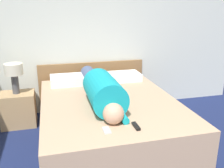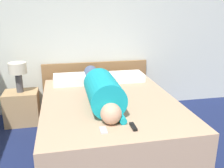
{
  "view_description": "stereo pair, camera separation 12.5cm",
  "coord_description": "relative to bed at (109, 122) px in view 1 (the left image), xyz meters",
  "views": [
    {
      "loc": [
        -0.69,
        -0.3,
        1.69
      ],
      "look_at": [
        -0.02,
        2.3,
        0.84
      ],
      "focal_mm": 40.0,
      "sensor_mm": 36.0,
      "label": 1
    },
    {
      "loc": [
        -0.57,
        -0.33,
        1.69
      ],
      "look_at": [
        -0.02,
        2.3,
        0.84
      ],
      "focal_mm": 40.0,
      "sensor_mm": 36.0,
      "label": 2
    }
  ],
  "objects": [
    {
      "name": "cell_phone",
      "position": [
        -0.21,
        -0.76,
        0.3
      ],
      "size": [
        0.06,
        0.13,
        0.01
      ],
      "color": "#B2B7BC",
      "rests_on": "bed"
    },
    {
      "name": "tv_remote",
      "position": [
        0.08,
        -0.76,
        0.31
      ],
      "size": [
        0.04,
        0.15,
        0.02
      ],
      "color": "black",
      "rests_on": "bed"
    },
    {
      "name": "bed",
      "position": [
        0.0,
        0.0,
        0.0
      ],
      "size": [
        1.6,
        2.05,
        0.59
      ],
      "color": "tan",
      "rests_on": "ground_plane"
    },
    {
      "name": "pillow_second",
      "position": [
        0.39,
        0.77,
        0.35
      ],
      "size": [
        0.54,
        0.35,
        0.11
      ],
      "color": "white",
      "rests_on": "bed"
    },
    {
      "name": "wall_back",
      "position": [
        0.02,
        1.23,
        1.0
      ],
      "size": [
        5.17,
        0.06,
        2.6
      ],
      "color": "silver",
      "rests_on": "ground_plane"
    },
    {
      "name": "pillow_near_headboard",
      "position": [
        -0.39,
        0.77,
        0.36
      ],
      "size": [
        0.57,
        0.35,
        0.12
      ],
      "color": "white",
      "rests_on": "bed"
    },
    {
      "name": "nightstand",
      "position": [
        -1.16,
        0.83,
        -0.05
      ],
      "size": [
        0.48,
        0.37,
        0.49
      ],
      "color": "tan",
      "rests_on": "ground_plane"
    },
    {
      "name": "table_lamp",
      "position": [
        -1.16,
        0.83,
        0.51
      ],
      "size": [
        0.25,
        0.25,
        0.43
      ],
      "color": "#4C4C51",
      "rests_on": "nightstand"
    },
    {
      "name": "person_lying",
      "position": [
        -0.11,
        -0.04,
        0.45
      ],
      "size": [
        0.37,
        1.71,
        0.37
      ],
      "color": "tan",
      "rests_on": "bed"
    },
    {
      "name": "headboard",
      "position": [
        0.0,
        1.16,
        0.11
      ],
      "size": [
        1.72,
        0.04,
        0.81
      ],
      "color": "olive",
      "rests_on": "ground_plane"
    }
  ]
}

